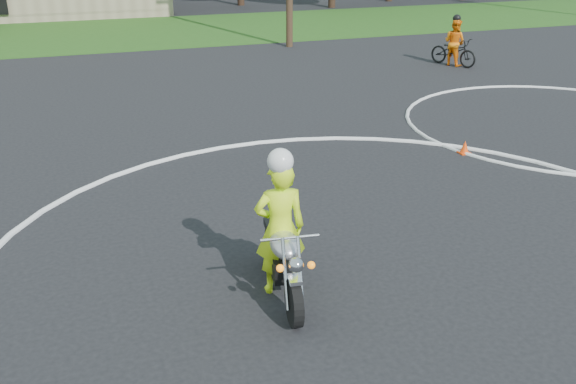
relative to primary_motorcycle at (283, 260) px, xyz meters
name	(u,v)px	position (x,y,z in m)	size (l,w,h in m)	color
ground	(484,377)	(1.61, -2.45, -0.56)	(120.00, 120.00, 0.00)	black
grass_strip	(150,32)	(1.61, 24.55, -0.55)	(120.00, 10.00, 0.02)	#1E4714
course_markings	(443,206)	(3.78, 1.90, -0.55)	(19.05, 19.05, 0.12)	silver
primary_motorcycle	(283,260)	(0.00, 0.00, 0.00)	(0.79, 2.20, 1.16)	black
rider_primary_grp	(280,224)	(0.00, 0.14, 0.47)	(0.77, 0.56, 2.15)	#D4FF1A
rider_second_grp	(454,48)	(11.00, 12.91, 0.08)	(1.36, 2.01, 1.83)	black
traffic_cones	(568,202)	(5.89, 1.08, -0.43)	(18.94, 9.76, 0.30)	#FF460D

